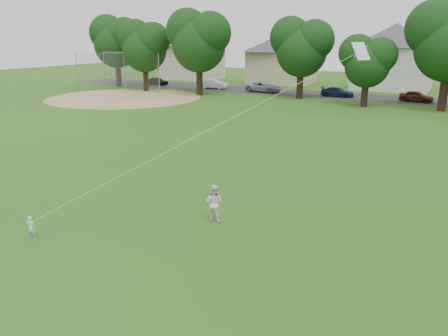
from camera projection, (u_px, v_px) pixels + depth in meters
The scene contains 10 objects.
ground at pixel (148, 234), 15.93m from camera, with size 160.00×160.00×0.00m, color #1F4F12.
street at pixel (376, 98), 51.00m from camera, with size 90.00×7.00×0.01m, color #2D2D30.
dirt_infield at pixel (124, 97), 51.48m from camera, with size 18.00×18.00×0.02m, color #9E7F51.
toddler at pixel (31, 227), 15.45m from camera, with size 0.32×0.21×0.87m, color silver.
older_boy at pixel (214, 203), 16.89m from camera, with size 0.72×0.56×1.48m, color white.
kite at pixel (204, 132), 16.22m from camera, with size 4.90×4.96×13.92m.
baseball_backstop at pixel (123, 72), 57.43m from camera, with size 10.74×4.49×4.90m.
tree_row at pixel (389, 40), 43.09m from camera, with size 79.92×9.08×11.34m.
parked_cars at pixel (386, 94), 49.37m from camera, with size 64.72×2.69×1.27m.
house_row at pixel (400, 52), 57.57m from camera, with size 77.20×13.91×10.14m.
Camera 1 is at (9.54, -11.34, 6.92)m, focal length 35.00 mm.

